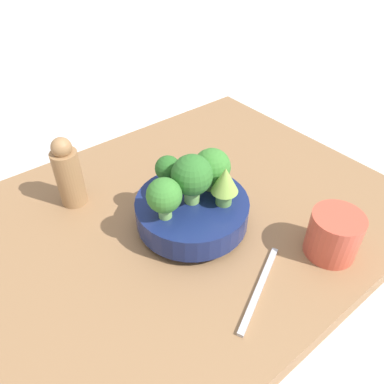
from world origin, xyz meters
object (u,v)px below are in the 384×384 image
bowl (192,211)px  cup (334,235)px  pepper_mill (68,174)px  fork (259,288)px

bowl → cup: bearing=-53.7°
pepper_mill → bowl: bearing=-55.0°
bowl → pepper_mill: 0.24m
bowl → fork: (-0.01, -0.18, -0.03)m
cup → fork: cup is taller
fork → pepper_mill: bearing=109.5°
fork → bowl: bearing=87.8°
cup → bowl: bearing=126.3°
cup → fork: 0.16m
bowl → cup: (0.14, -0.20, 0.01)m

